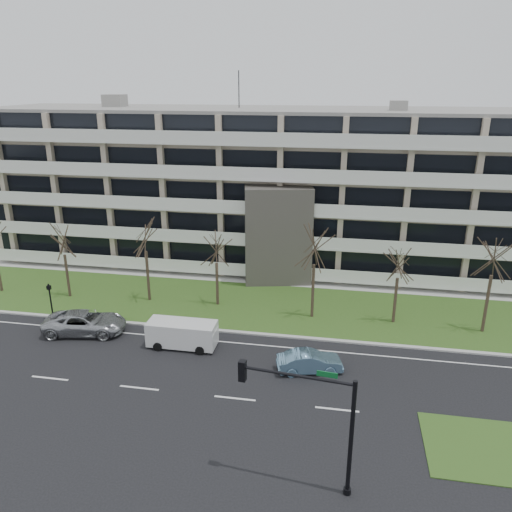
% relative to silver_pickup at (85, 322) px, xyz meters
% --- Properties ---
extents(ground, '(160.00, 160.00, 0.00)m').
position_rel_silver_pickup_xyz_m(ground, '(12.75, -6.06, -0.83)').
color(ground, black).
rests_on(ground, ground).
extents(grass_verge, '(90.00, 10.00, 0.06)m').
position_rel_silver_pickup_xyz_m(grass_verge, '(12.75, 6.94, -0.80)').
color(grass_verge, '#2E551C').
rests_on(grass_verge, ground).
extents(curb, '(90.00, 0.35, 0.12)m').
position_rel_silver_pickup_xyz_m(curb, '(12.75, 1.94, -0.77)').
color(curb, '#B2B2AD').
rests_on(curb, ground).
extents(sidewalk, '(90.00, 2.00, 0.08)m').
position_rel_silver_pickup_xyz_m(sidewalk, '(12.75, 12.44, -0.79)').
color(sidewalk, '#B2B2AD').
rests_on(sidewalk, ground).
extents(grass_median, '(7.00, 5.00, 0.06)m').
position_rel_silver_pickup_xyz_m(grass_median, '(26.75, -8.06, -0.80)').
color(grass_median, '#2E551C').
rests_on(grass_median, ground).
extents(lane_edge_line, '(90.00, 0.12, 0.01)m').
position_rel_silver_pickup_xyz_m(lane_edge_line, '(12.75, 0.44, -0.82)').
color(lane_edge_line, white).
rests_on(lane_edge_line, ground).
extents(apartment_building, '(60.50, 15.10, 18.75)m').
position_rel_silver_pickup_xyz_m(apartment_building, '(12.74, 19.25, 6.79)').
color(apartment_building, '#B4A28C').
rests_on(apartment_building, ground).
extents(silver_pickup, '(6.32, 3.70, 1.65)m').
position_rel_silver_pickup_xyz_m(silver_pickup, '(0.00, 0.00, 0.00)').
color(silver_pickup, '#A3A5AA').
rests_on(silver_pickup, ground).
extents(blue_sedan, '(4.44, 2.52, 1.38)m').
position_rel_silver_pickup_xyz_m(blue_sedan, '(16.87, -2.32, -0.13)').
color(blue_sedan, '#6C99BB').
rests_on(blue_sedan, ground).
extents(white_van, '(4.85, 2.01, 1.88)m').
position_rel_silver_pickup_xyz_m(white_van, '(7.84, -0.69, 0.30)').
color(white_van, silver).
rests_on(white_van, ground).
extents(traffic_signal, '(5.32, 0.91, 6.19)m').
position_rel_silver_pickup_xyz_m(traffic_signal, '(17.61, -12.01, 3.18)').
color(traffic_signal, black).
rests_on(traffic_signal, ground).
extents(pedestrian_signal, '(0.30, 0.24, 3.06)m').
position_rel_silver_pickup_xyz_m(pedestrian_signal, '(-3.57, 1.49, 1.13)').
color(pedestrian_signal, black).
rests_on(pedestrian_signal, ground).
extents(tree_1, '(3.44, 3.44, 6.89)m').
position_rel_silver_pickup_xyz_m(tree_1, '(-4.63, 5.87, 4.52)').
color(tree_1, '#382B21').
rests_on(tree_1, ground).
extents(tree_2, '(3.96, 3.96, 7.93)m').
position_rel_silver_pickup_xyz_m(tree_2, '(2.50, 6.37, 5.34)').
color(tree_2, '#382B21').
rests_on(tree_2, ground).
extents(tree_3, '(3.33, 3.33, 6.65)m').
position_rel_silver_pickup_xyz_m(tree_3, '(8.49, 6.52, 4.34)').
color(tree_3, '#382B21').
rests_on(tree_3, ground).
extents(tree_4, '(3.98, 3.98, 7.96)m').
position_rel_silver_pickup_xyz_m(tree_4, '(16.45, 5.60, 5.37)').
color(tree_4, '#382B21').
rests_on(tree_4, ground).
extents(tree_5, '(3.31, 3.31, 6.63)m').
position_rel_silver_pickup_xyz_m(tree_5, '(22.76, 5.77, 4.32)').
color(tree_5, '#382B21').
rests_on(tree_5, ground).
extents(tree_6, '(4.06, 4.06, 8.13)m').
position_rel_silver_pickup_xyz_m(tree_6, '(29.23, 5.37, 5.50)').
color(tree_6, '#382B21').
rests_on(tree_6, ground).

